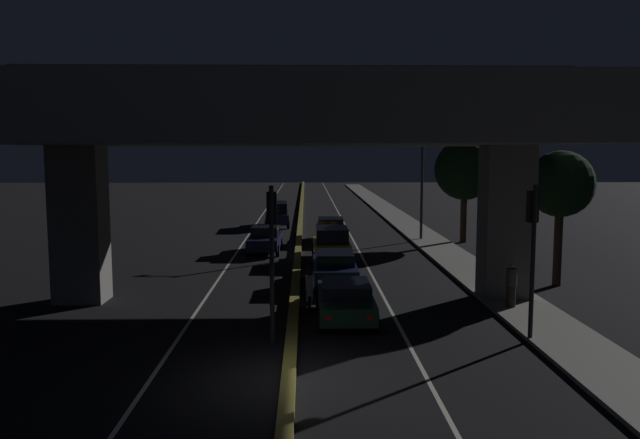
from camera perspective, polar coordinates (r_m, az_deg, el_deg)
The scene contains 19 objects.
ground_plane at distance 16.35m, azimuth -2.86°, elevation -14.51°, with size 200.00×200.00×0.00m, color black.
lane_line_left_inner at distance 50.77m, azimuth -5.80°, elevation -0.31°, with size 0.12×126.00×0.00m, color beige.
lane_line_right_inner at distance 50.71m, azimuth 2.20°, elevation -0.29°, with size 0.12×126.00×0.00m, color beige.
median_divider at distance 50.60m, azimuth -1.81°, elevation -0.16°, with size 0.36×126.00×0.26m, color olive.
sidewalk_right at distance 44.38m, azimuth 9.03°, elevation -1.23°, with size 2.40×126.00×0.13m, color gray.
elevated_overpass at distance 23.95m, azimuth -2.40°, elevation 8.83°, with size 21.20×13.36×9.00m.
traffic_light_left_of_median at distance 18.72m, azimuth -4.43°, elevation -1.51°, with size 0.30×0.49×4.79m.
traffic_light_right_of_median at distance 19.90m, azimuth 18.86°, elevation -1.32°, with size 0.30×0.49×4.81m.
street_lamp at distance 40.67m, azimuth 8.85°, elevation 4.33°, with size 2.35×0.32×7.49m.
car_dark_green_lead at distance 21.62m, azimuth 2.33°, elevation -7.29°, with size 2.02×4.50×1.37m.
car_dark_blue_second at distance 27.35m, azimuth 1.32°, elevation -4.33°, with size 1.99×4.70×1.45m.
car_taxi_yellow_third at distance 33.07m, azimuth 1.06°, elevation -2.20°, with size 2.07×4.17×1.78m.
car_black_fourth at distance 39.92m, azimuth 0.97°, elevation -0.92°, with size 2.02×4.39×1.56m.
car_dark_blue_lead_oncoming at distance 35.87m, azimuth -5.05°, elevation -1.83°, with size 1.97×4.12×1.50m.
car_dark_blue_second_oncoming at distance 48.11m, azimuth -3.94°, elevation 0.54°, with size 2.01×4.71×1.89m.
motorcycle_white_filtering_near at distance 23.16m, azimuth -0.92°, elevation -6.61°, with size 0.33×1.80×1.49m.
pedestrian_on_sidewalk at distance 23.91m, azimuth 17.09°, elevation -5.76°, with size 0.39×0.39×1.62m.
roadside_tree_kerbside_near at distance 28.46m, azimuth 21.13°, elevation 2.96°, with size 2.84×2.84×5.83m.
roadside_tree_kerbside_mid at distance 40.46m, azimuth 13.10°, elevation 4.41°, with size 3.82×3.82×6.54m.
Camera 1 is at (0.44, -15.28, 5.80)m, focal length 35.00 mm.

